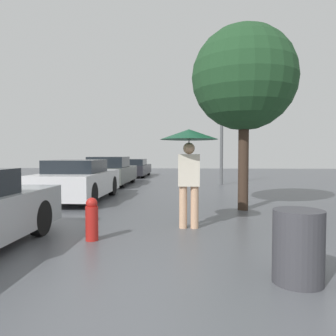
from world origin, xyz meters
name	(u,v)px	position (x,y,z in m)	size (l,w,h in m)	color
ground_plane	(160,321)	(0.00, 0.00, 0.00)	(60.00, 60.00, 0.00)	#4C4F54
pedestrian	(189,149)	(0.27, 3.60, 1.56)	(1.14, 1.14, 1.94)	tan
parked_car_second	(78,181)	(-3.19, 7.31, 0.62)	(1.77, 4.03, 1.27)	silver
parked_car_third	(110,172)	(-3.38, 12.37, 0.62)	(1.88, 4.29, 1.33)	#4C514C
parked_car_farthest	(133,168)	(-3.26, 18.27, 0.54)	(1.89, 4.55, 1.13)	black
tree	(244,79)	(1.70, 5.80, 3.40)	(2.69, 2.69, 4.76)	#38281E
street_lamp	(222,125)	(1.87, 12.80, 2.80)	(0.31, 0.31, 4.72)	#515456
trash_bin	(298,246)	(1.49, 0.94, 0.42)	(0.56, 0.56, 0.83)	#38383D
fire_hydrant	(92,219)	(-1.37, 2.59, 0.36)	(0.21, 0.21, 0.73)	#B21E19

